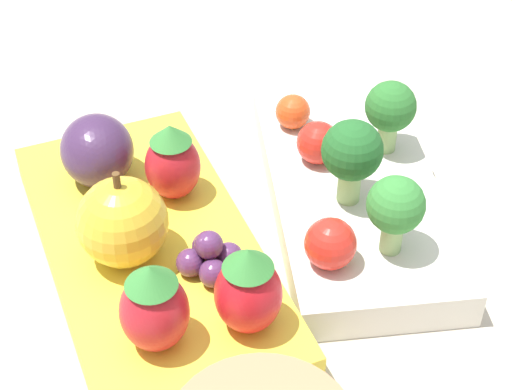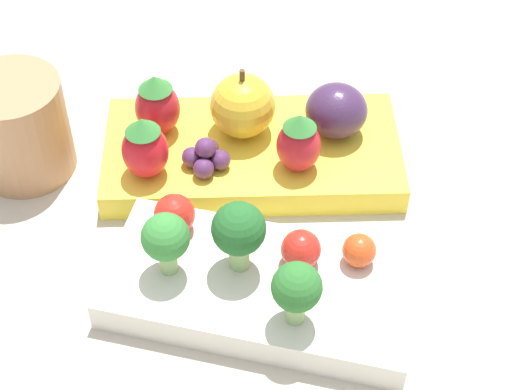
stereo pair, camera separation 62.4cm
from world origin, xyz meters
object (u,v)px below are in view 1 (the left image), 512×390
Objects in this scene: bento_box_savoury at (353,195)px; apple at (122,222)px; plum at (97,150)px; bento_box_fruit at (152,254)px; strawberry_2 at (248,290)px; cherry_tomato_1 at (330,244)px; cherry_tomato_0 at (293,112)px; strawberry_1 at (154,307)px; broccoli_floret_2 at (351,151)px; strawberry_0 at (172,162)px; broccoli_floret_0 at (390,109)px; broccoli_floret_1 at (396,207)px; cherry_tomato_2 at (318,143)px; grape_cluster at (209,257)px.

bento_box_savoury is 0.14m from apple.
apple is at bearing 6.19° from plum.
strawberry_2 is (0.07, 0.04, 0.03)m from bento_box_fruit.
cherry_tomato_1 is 0.49× the size of apple.
cherry_tomato_0 is 0.43× the size of strawberry_1.
broccoli_floret_2 is 0.93× the size of apple.
apple reaches higher than cherry_tomato_1.
strawberry_2 is at bearing -42.59° from bento_box_savoury.
bento_box_savoury is 0.07m from cherry_tomato_1.
strawberry_2 reaches higher than bento_box_fruit.
plum is (-0.02, -0.04, -0.00)m from strawberry_0.
broccoli_floret_0 reaches higher than cherry_tomato_0.
cherry_tomato_0 is 0.15m from apple.
strawberry_2 is at bearing -58.91° from cherry_tomato_1.
cherry_tomato_0 is at bearing 128.32° from apple.
bento_box_savoury is at bearing 146.07° from broccoli_floret_2.
cherry_tomato_0 is 0.16m from strawberry_2.
strawberry_0 is (-0.01, -0.10, 0.03)m from bento_box_savoury.
broccoli_floret_0 is 0.93× the size of strawberry_2.
strawberry_0 is (0.05, -0.08, 0.01)m from cherry_tomato_0.
apple is (0.09, -0.11, 0.01)m from cherry_tomato_0.
broccoli_floret_1 is 0.12m from cherry_tomato_0.
broccoli_floret_2 is at bearing 136.18° from strawberry_2.
bento_box_savoury is 0.04m from cherry_tomato_2.
cherry_tomato_2 is 0.53× the size of strawberry_0.
grape_cluster is at bearing -61.81° from bento_box_savoury.
apple reaches higher than strawberry_1.
plum is (-0.10, -0.11, 0.01)m from cherry_tomato_1.
strawberry_0 is at bearing 151.47° from bento_box_fruit.
cherry_tomato_1 reaches higher than bento_box_savoury.
broccoli_floret_2 is 1.48× the size of grape_cluster.
strawberry_0 is (0.01, -0.09, 0.01)m from cherry_tomato_2.
cherry_tomato_1 is 0.78× the size of grape_cluster.
apple reaches higher than cherry_tomato_0.
broccoli_floret_0 is 1.70× the size of cherry_tomato_1.
grape_cluster is at bearing 140.93° from strawberry_1.
cherry_tomato_1 is at bearing -12.08° from cherry_tomato_2.
plum is at bearing -110.31° from broccoli_floret_2.
cherry_tomato_2 is (-0.08, 0.02, -0.00)m from cherry_tomato_1.
broccoli_floret_1 is 0.05m from broccoli_floret_2.
bento_box_fruit is at bearing -113.72° from cherry_tomato_1.
cherry_tomato_2 is at bearing -146.36° from bento_box_savoury.
apple reaches higher than broccoli_floret_0.
broccoli_floret_1 is 0.13m from strawberry_1.
apple is (0.01, -0.01, 0.03)m from bento_box_fruit.
cherry_tomato_2 is (-0.02, -0.02, 0.02)m from bento_box_savoury.
strawberry_0 is 0.11m from strawberry_2.
strawberry_1 is (0.15, -0.11, 0.01)m from cherry_tomato_0.
cherry_tomato_2 is (-0.04, -0.01, -0.02)m from broccoli_floret_2.
broccoli_floret_0 is 1.80× the size of cherry_tomato_2.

